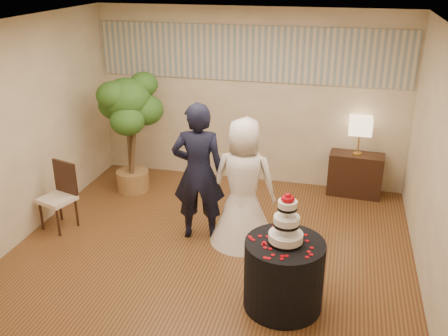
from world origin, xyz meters
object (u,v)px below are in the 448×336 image
(groom, at_px, (198,172))
(wedding_cake, at_px, (287,218))
(console, at_px, (355,174))
(side_chair, at_px, (57,197))
(bride, at_px, (244,182))
(table_lamp, at_px, (359,136))
(ficus_tree, at_px, (129,133))
(cake_table, at_px, (284,274))

(groom, distance_m, wedding_cake, 1.75)
(console, distance_m, side_chair, 4.44)
(bride, height_order, table_lamp, bride)
(wedding_cake, distance_m, ficus_tree, 3.58)
(cake_table, bearing_deg, bride, 119.33)
(cake_table, relative_size, console, 1.02)
(groom, bearing_deg, wedding_cake, 126.58)
(side_chair, bearing_deg, cake_table, 1.20)
(ficus_tree, bearing_deg, bride, -28.45)
(groom, xyz_separation_m, side_chair, (-1.93, -0.25, -0.46))
(side_chair, bearing_deg, bride, 24.07)
(console, bearing_deg, bride, -124.86)
(wedding_cake, distance_m, console, 3.17)
(bride, xyz_separation_m, wedding_cake, (0.69, -1.23, 0.22))
(bride, distance_m, wedding_cake, 1.43)
(wedding_cake, height_order, console, wedding_cake)
(side_chair, bearing_deg, console, 45.21)
(cake_table, distance_m, side_chair, 3.34)
(groom, distance_m, console, 2.76)
(table_lamp, height_order, side_chair, table_lamp)
(groom, bearing_deg, bride, 173.03)
(wedding_cake, xyz_separation_m, console, (0.73, 3.00, -0.71))
(bride, relative_size, side_chair, 1.81)
(wedding_cake, height_order, table_lamp, wedding_cake)
(bride, distance_m, ficus_tree, 2.31)
(cake_table, distance_m, console, 3.09)
(bride, bearing_deg, groom, 3.56)
(cake_table, relative_size, wedding_cake, 1.49)
(groom, distance_m, side_chair, 2.00)
(ficus_tree, height_order, side_chair, ficus_tree)
(console, distance_m, ficus_tree, 3.57)
(bride, bearing_deg, wedding_cake, 119.63)
(table_lamp, bearing_deg, bride, -128.66)
(cake_table, height_order, console, cake_table)
(cake_table, bearing_deg, table_lamp, 76.36)
(cake_table, xyz_separation_m, ficus_tree, (-2.72, 2.33, 0.57))
(console, xyz_separation_m, side_chair, (-3.94, -2.06, 0.12))
(groom, bearing_deg, table_lamp, -148.18)
(bride, height_order, ficus_tree, ficus_tree)
(wedding_cake, height_order, ficus_tree, ficus_tree)
(groom, height_order, cake_table, groom)
(bride, bearing_deg, console, -128.37)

